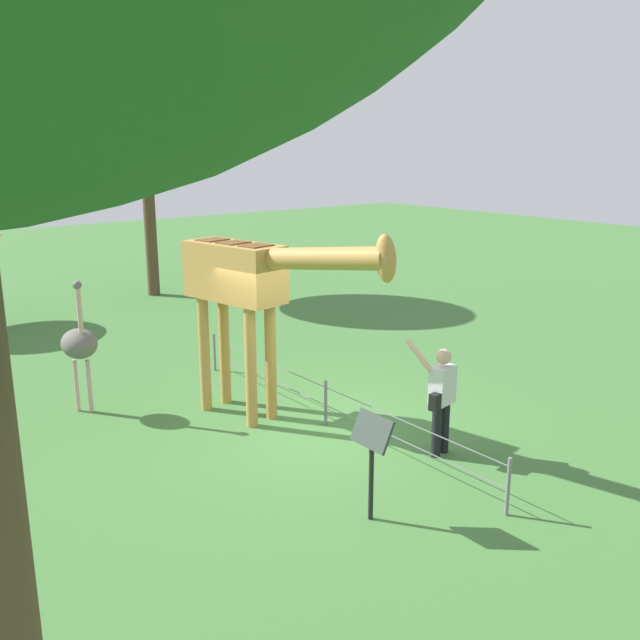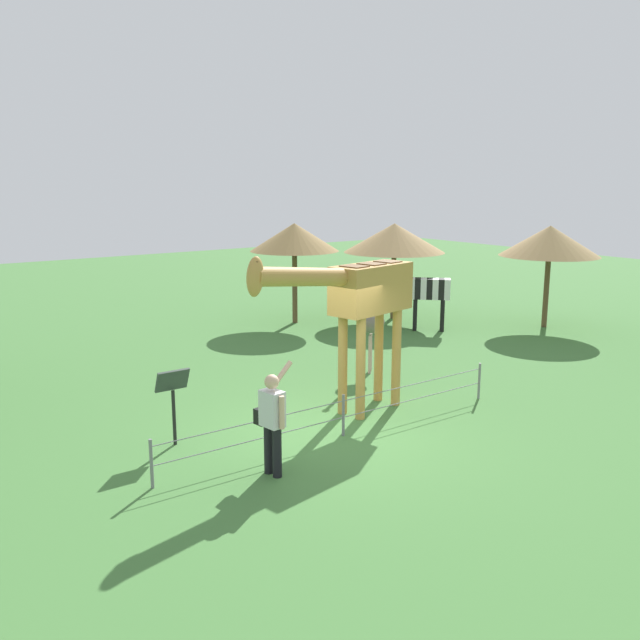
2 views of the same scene
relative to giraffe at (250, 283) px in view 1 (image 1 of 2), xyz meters
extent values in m
plane|color=#427538|center=(0.95, 0.57, -2.25)|extent=(60.00, 60.00, 0.00)
cylinder|color=#BC8942|center=(0.16, 0.26, -1.28)|extent=(0.18, 0.18, 1.94)
cylinder|color=#BC8942|center=(0.25, -0.18, -1.28)|extent=(0.18, 0.18, 1.94)
cylinder|color=#BC8942|center=(-0.92, 0.04, -1.28)|extent=(0.18, 0.18, 1.94)
cylinder|color=#BC8942|center=(-0.83, -0.39, -1.28)|extent=(0.18, 0.18, 1.94)
cube|color=#BC8942|center=(-0.34, -0.07, 0.15)|extent=(1.80, 1.02, 0.90)
cube|color=brown|center=(0.16, 0.03, 0.61)|extent=(0.44, 0.50, 0.02)
cube|color=brown|center=(-0.34, -0.07, 0.61)|extent=(0.44, 0.50, 0.02)
cube|color=brown|center=(-0.83, -0.16, 0.61)|extent=(0.44, 0.50, 0.02)
cylinder|color=#BC8942|center=(1.38, 0.27, 0.54)|extent=(2.36, 0.77, 0.57)
ellipsoid|color=#BC8942|center=(2.51, 0.50, 0.66)|extent=(0.39, 0.32, 0.67)
cylinder|color=brown|center=(2.51, 0.56, 0.84)|extent=(0.05, 0.05, 0.14)
cylinder|color=brown|center=(2.51, 0.44, 0.84)|extent=(0.05, 0.05, 0.14)
cylinder|color=black|center=(2.80, 1.30, -1.86)|extent=(0.14, 0.14, 0.78)
cylinder|color=black|center=(2.77, 1.49, -1.86)|extent=(0.14, 0.14, 0.78)
cube|color=silver|center=(2.78, 1.40, -1.19)|extent=(0.29, 0.39, 0.55)
sphere|color=#D8AD8C|center=(2.78, 1.40, -0.78)|extent=(0.22, 0.22, 0.22)
cylinder|color=#D8AD8C|center=(2.50, 1.19, -0.79)|extent=(0.47, 0.15, 0.42)
cylinder|color=#D8AD8C|center=(2.75, 1.61, -1.20)|extent=(0.08, 0.08, 0.50)
cube|color=black|center=(2.87, 1.19, -1.37)|extent=(0.15, 0.22, 0.24)
cylinder|color=#CC9E93|center=(-1.92, -1.96, -1.80)|extent=(0.07, 0.07, 0.90)
cylinder|color=#CC9E93|center=(-2.08, -2.12, -1.80)|extent=(0.07, 0.07, 0.90)
ellipsoid|color=#66605B|center=(-2.00, -2.04, -1.07)|extent=(0.70, 0.56, 0.49)
cylinder|color=#CC9E93|center=(-1.85, -2.04, -0.52)|extent=(0.08, 0.08, 0.80)
sphere|color=#66605B|center=(-1.85, -2.04, -0.07)|extent=(0.14, 0.14, 0.14)
cylinder|color=brown|center=(-9.82, 2.87, -0.20)|extent=(0.34, 0.34, 4.08)
ellipsoid|color=#2D662D|center=(-9.82, 2.87, 3.03)|extent=(3.96, 3.96, 2.77)
cylinder|color=black|center=(3.50, -0.59, -1.77)|extent=(0.06, 0.06, 0.95)
cube|color=#333D38|center=(3.50, -0.59, -1.12)|extent=(0.56, 0.21, 0.38)
cylinder|color=slate|center=(-2.55, 0.76, -1.87)|extent=(0.05, 0.05, 0.75)
cylinder|color=slate|center=(0.95, 0.76, -1.87)|extent=(0.05, 0.05, 0.75)
cylinder|color=slate|center=(4.45, 0.76, -1.87)|extent=(0.05, 0.05, 0.75)
cube|color=slate|center=(0.95, 0.76, -1.61)|extent=(7.00, 0.01, 0.01)
cube|color=slate|center=(0.95, 0.76, -1.91)|extent=(7.00, 0.01, 0.01)
camera|label=1|loc=(9.00, -5.68, 2.13)|focal=39.08mm
camera|label=2|loc=(7.78, 9.55, 2.14)|focal=37.82mm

